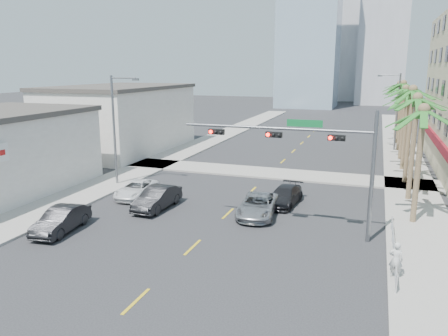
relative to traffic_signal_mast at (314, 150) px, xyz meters
name	(u,v)px	position (x,y,z in m)	size (l,w,h in m)	color
ground	(158,280)	(-5.78, -7.95, -5.06)	(260.00, 260.00, 0.00)	#262628
sidewalk_right	(411,190)	(6.22, 12.05, -4.99)	(4.00, 120.00, 0.15)	gray
sidewalk_left	(144,168)	(-17.78, 12.05, -4.99)	(4.00, 120.00, 0.15)	gray
sidewalk_cross	(270,173)	(-5.78, 14.05, -4.99)	(80.00, 4.00, 0.15)	gray
building_left_far	(121,120)	(-25.28, 20.05, -1.46)	(11.00, 18.00, 7.20)	beige
tower_far_left	(310,6)	(-13.78, 87.05, 18.94)	(14.00, 14.00, 48.00)	#99B2C6
tower_far_center	(341,29)	(-8.78, 117.05, 15.94)	(16.00, 16.00, 42.00)	#ADADB2
traffic_signal_mast	(314,150)	(0.00, 0.00, 0.00)	(11.12, 0.54, 7.20)	slate
palm_tree_0	(424,111)	(5.82, 4.05, 2.02)	(4.80, 4.80, 7.80)	brown
palm_tree_1	(418,99)	(5.82, 9.25, 2.37)	(4.80, 4.80, 8.16)	brown
palm_tree_2	(413,91)	(5.82, 14.45, 2.72)	(4.80, 4.80, 8.52)	brown
palm_tree_3	(408,96)	(5.82, 19.65, 2.02)	(4.80, 4.80, 7.80)	brown
palm_tree_4	(406,89)	(5.82, 24.85, 2.37)	(4.80, 4.80, 8.16)	brown
palm_tree_5	(404,84)	(5.82, 30.05, 2.72)	(4.80, 4.80, 8.52)	brown
palm_tree_6	(401,88)	(5.82, 35.25, 2.02)	(4.80, 4.80, 7.80)	brown
palm_tree_7	(400,84)	(5.82, 40.45, 2.37)	(4.80, 4.80, 8.16)	brown
streetlight_left	(116,125)	(-16.78, 6.05, 0.00)	(2.55, 0.25, 9.00)	slate
streetlight_right	(396,108)	(5.21, 30.05, 0.00)	(2.55, 0.25, 9.00)	slate
guardrail	(394,247)	(4.52, -1.95, -4.39)	(0.08, 8.08, 1.00)	silver
car_parked_mid	(61,220)	(-14.13, -4.34, -4.33)	(1.54, 4.43, 1.46)	black
car_parked_far	(136,189)	(-13.58, 3.42, -4.44)	(2.07, 4.48, 1.25)	white
car_lane_left	(157,198)	(-10.78, 1.48, -4.30)	(1.61, 4.62, 1.52)	black
car_lane_center	(258,205)	(-3.78, 2.34, -4.36)	(2.33, 5.06, 1.41)	#A2A2A6
car_lane_right	(285,196)	(-2.61, 5.30, -4.41)	(1.82, 4.48, 1.30)	black
pedestrian	(396,260)	(4.52, -4.32, -4.06)	(0.62, 0.41, 1.71)	silver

